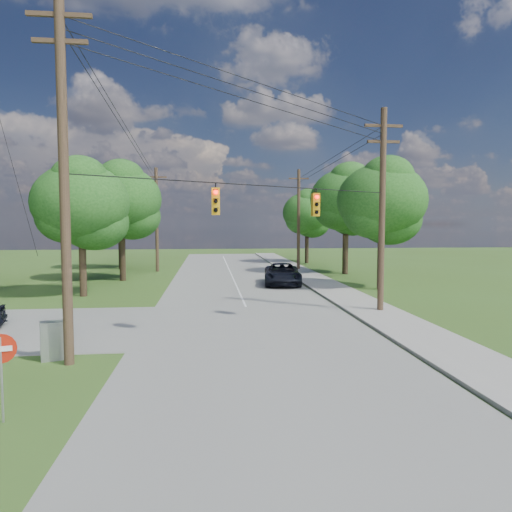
{
  "coord_description": "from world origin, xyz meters",
  "views": [
    {
      "loc": [
        -0.02,
        -14.82,
        4.59
      ],
      "look_at": [
        2.04,
        5.0,
        3.2
      ],
      "focal_mm": 32.0,
      "sensor_mm": 36.0,
      "label": 1
    }
  ],
  "objects": [
    {
      "name": "ground",
      "position": [
        0.0,
        0.0,
        0.0
      ],
      "size": [
        140.0,
        140.0,
        0.0
      ],
      "primitive_type": "plane",
      "color": "#3A591D",
      "rests_on": "ground"
    },
    {
      "name": "main_road",
      "position": [
        2.0,
        5.0,
        0.01
      ],
      "size": [
        10.0,
        100.0,
        0.03
      ],
      "primitive_type": "cube",
      "color": "gray",
      "rests_on": "ground"
    },
    {
      "name": "sidewalk_east",
      "position": [
        8.7,
        5.0,
        0.06
      ],
      "size": [
        2.6,
        100.0,
        0.12
      ],
      "primitive_type": "cube",
      "color": "#9C9892",
      "rests_on": "ground"
    },
    {
      "name": "pole_sw",
      "position": [
        -4.6,
        0.4,
        6.23
      ],
      "size": [
        2.0,
        0.32,
        12.0
      ],
      "color": "#4D3727",
      "rests_on": "ground"
    },
    {
      "name": "pole_ne",
      "position": [
        8.9,
        8.0,
        5.47
      ],
      "size": [
        2.0,
        0.32,
        10.5
      ],
      "color": "#4D3727",
      "rests_on": "ground"
    },
    {
      "name": "pole_north_e",
      "position": [
        8.9,
        30.0,
        5.13
      ],
      "size": [
        2.0,
        0.32,
        10.0
      ],
      "color": "#4D3727",
      "rests_on": "ground"
    },
    {
      "name": "pole_north_w",
      "position": [
        -5.0,
        30.0,
        5.13
      ],
      "size": [
        2.0,
        0.32,
        10.0
      ],
      "color": "#4D3727",
      "rests_on": "ground"
    },
    {
      "name": "power_lines",
      "position": [
        1.5,
        11.54,
        9.15
      ],
      "size": [
        13.93,
        29.62,
        4.93
      ],
      "color": "black",
      "rests_on": "ground"
    },
    {
      "name": "traffic_signals",
      "position": [
        2.55,
        4.43,
        5.5
      ],
      "size": [
        4.91,
        3.27,
        1.05
      ],
      "color": "#DC9B0C",
      "rests_on": "ground"
    },
    {
      "name": "tree_w_near",
      "position": [
        -8.0,
        15.0,
        5.92
      ],
      "size": [
        6.0,
        6.0,
        8.4
      ],
      "color": "#402E20",
      "rests_on": "ground"
    },
    {
      "name": "tree_w_mid",
      "position": [
        -7.0,
        23.0,
        6.58
      ],
      "size": [
        6.4,
        6.4,
        9.22
      ],
      "color": "#402E20",
      "rests_on": "ground"
    },
    {
      "name": "tree_w_far",
      "position": [
        -9.0,
        33.0,
        6.25
      ],
      "size": [
        6.0,
        6.0,
        8.73
      ],
      "color": "#402E20",
      "rests_on": "ground"
    },
    {
      "name": "tree_e_near",
      "position": [
        12.0,
        16.0,
        6.25
      ],
      "size": [
        6.2,
        6.2,
        8.81
      ],
      "color": "#402E20",
      "rests_on": "ground"
    },
    {
      "name": "tree_e_mid",
      "position": [
        12.5,
        26.0,
        6.91
      ],
      "size": [
        6.6,
        6.6,
        9.64
      ],
      "color": "#402E20",
      "rests_on": "ground"
    },
    {
      "name": "tree_e_far",
      "position": [
        11.5,
        38.0,
        5.92
      ],
      "size": [
        5.8,
        5.8,
        8.32
      ],
      "color": "#402E20",
      "rests_on": "ground"
    },
    {
      "name": "car_main_north",
      "position": [
        5.5,
        19.05,
        0.83
      ],
      "size": [
        3.33,
        6.04,
        1.6
      ],
      "primitive_type": "imported",
      "rotation": [
        0.0,
        0.0,
        -0.12
      ],
      "color": "black",
      "rests_on": "main_road"
    },
    {
      "name": "control_cabinet",
      "position": [
        -5.33,
        1.0,
        0.65
      ],
      "size": [
        0.86,
        0.75,
        1.3
      ],
      "primitive_type": "cube",
      "rotation": [
        0.0,
        0.0,
        0.37
      ],
      "color": "gray",
      "rests_on": "ground"
    },
    {
      "name": "do_not_enter_sign",
      "position": [
        -4.79,
        -4.0,
        1.54
      ],
      "size": [
        0.68,
        0.21,
        2.09
      ],
      "rotation": [
        0.0,
        0.0,
        0.26
      ],
      "color": "gray",
      "rests_on": "ground"
    }
  ]
}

